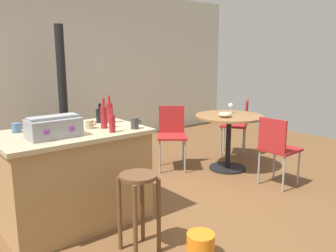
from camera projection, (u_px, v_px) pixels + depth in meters
name	position (u px, v px, depth m)	size (l,w,h in m)	color
ground_plane	(157.00, 203.00, 3.76)	(8.80, 8.80, 0.00)	brown
back_wall	(49.00, 69.00, 5.70)	(8.00, 0.10, 2.70)	beige
kitchen_island	(73.00, 177.00, 3.28)	(1.34, 0.87, 0.89)	#A37A4C
wooden_stool	(139.00, 197.00, 2.77)	(0.30, 0.30, 0.66)	brown
dining_table	(229.00, 128.00, 4.77)	(0.93, 0.93, 0.77)	black
folding_chair_near	(277.00, 146.00, 4.15)	(0.41, 0.41, 0.85)	maroon
folding_chair_far	(238.00, 123.00, 5.48)	(0.56, 0.56, 0.88)	maroon
folding_chair_left	(172.00, 132.00, 4.84)	(0.56, 0.56, 0.87)	maroon
wood_stove	(65.00, 128.00, 5.30)	(0.44, 0.45, 2.02)	black
toolbox	(54.00, 127.00, 2.93)	(0.43, 0.25, 0.19)	gray
bottle_0	(110.00, 112.00, 3.55)	(0.07, 0.07, 0.28)	maroon
bottle_1	(112.00, 123.00, 3.12)	(0.06, 0.06, 0.22)	maroon
bottle_2	(100.00, 115.00, 3.57)	(0.08, 0.08, 0.20)	black
bottle_3	(104.00, 117.00, 3.29)	(0.06, 0.06, 0.29)	maroon
cup_0	(135.00, 123.00, 3.28)	(0.11, 0.08, 0.11)	#383838
cup_1	(17.00, 128.00, 3.12)	(0.12, 0.08, 0.09)	#4C7099
cup_2	(89.00, 124.00, 3.29)	(0.12, 0.08, 0.08)	tan
wine_glass	(231.00, 106.00, 4.90)	(0.07, 0.07, 0.14)	silver
serving_bowl	(225.00, 114.00, 4.59)	(0.18, 0.18, 0.07)	tan
plastic_bucket	(201.00, 245.00, 2.75)	(0.23, 0.23, 0.20)	orange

